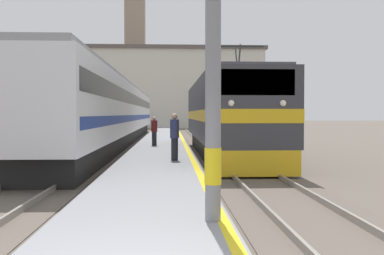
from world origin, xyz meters
The scene contains 11 objects.
ground_plane centered at (0.00, 30.00, 0.00)m, with size 200.00×200.00×0.00m, color #60564C.
platform centered at (0.00, 25.00, 0.13)m, with size 3.00×140.00×0.27m.
rail_track_near centered at (3.15, 25.00, 0.03)m, with size 2.83×140.00×0.16m.
rail_track_far centered at (-3.26, 25.00, 0.03)m, with size 2.83×140.00×0.16m.
locomotive_train centered at (3.15, 16.51, 1.90)m, with size 2.92×15.86×4.69m.
passenger_train centered at (-3.26, 26.25, 2.15)m, with size 2.92×40.07×4.00m.
catenary_mast centered at (1.26, 2.40, 3.82)m, with size 2.26×0.28×7.18m.
person_on_platform centered at (0.66, 12.03, 1.21)m, with size 0.34×0.34×1.78m.
second_waiting_passenger centered at (-0.38, 19.85, 1.11)m, with size 0.34×0.34×1.61m.
clock_tower centered at (-5.04, 67.32, 14.42)m, with size 3.89×3.89×27.46m.
station_building centered at (0.03, 61.07, 5.75)m, with size 27.81×9.66×11.45m.
Camera 1 is at (0.48, -4.90, 2.02)m, focal length 42.00 mm.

